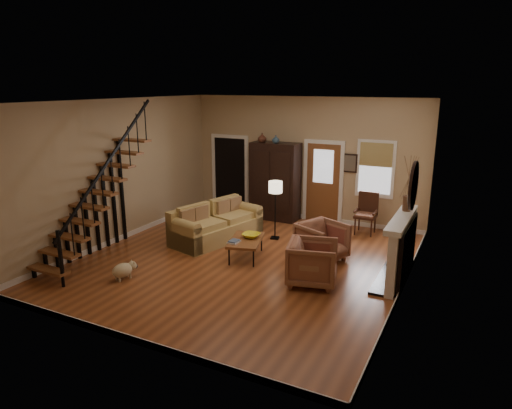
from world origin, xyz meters
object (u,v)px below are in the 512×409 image
at_px(armoire, 275,181).
at_px(armchair_left, 313,263).
at_px(armchair_right, 322,241).
at_px(floor_lamp, 275,210).
at_px(sofa, 217,223).
at_px(coffee_table, 246,248).
at_px(side_chair, 366,214).

relative_size(armoire, armchair_left, 2.32).
height_order(armchair_right, floor_lamp, floor_lamp).
xyz_separation_m(sofa, coffee_table, (1.16, -0.70, -0.21)).
xyz_separation_m(coffee_table, armchair_right, (1.49, 0.62, 0.20)).
xyz_separation_m(floor_lamp, side_chair, (1.84, 1.35, -0.20)).
bearing_deg(sofa, armchair_left, -8.92).
xyz_separation_m(armoire, floor_lamp, (0.71, -1.55, -0.34)).
xyz_separation_m(coffee_table, side_chair, (1.89, 2.76, 0.30)).
distance_m(armchair_right, floor_lamp, 1.67).
distance_m(armoire, coffee_table, 3.15).
distance_m(armoire, floor_lamp, 1.74).
bearing_deg(side_chair, armchair_right, -100.61).
relative_size(armchair_left, side_chair, 0.89).
distance_m(sofa, coffee_table, 1.37).
height_order(armoire, sofa, armoire).
xyz_separation_m(armchair_left, floor_lamp, (-1.67, 2.00, 0.29)).
bearing_deg(armoire, side_chair, -4.48).
relative_size(armoire, armchair_right, 2.35).
height_order(armchair_left, armchair_right, armchair_left).
relative_size(armchair_right, floor_lamp, 0.63).
relative_size(coffee_table, armchair_right, 1.22).
bearing_deg(side_chair, armchair_left, -93.00).
bearing_deg(side_chair, armoire, 175.52).
relative_size(sofa, side_chair, 2.20).
height_order(sofa, armchair_left, sofa).
bearing_deg(floor_lamp, coffee_table, -91.79).
height_order(sofa, coffee_table, sofa).
distance_m(armchair_right, side_chair, 2.18).
bearing_deg(coffee_table, sofa, 148.91).
xyz_separation_m(armchair_right, floor_lamp, (-1.44, 0.79, 0.30)).
bearing_deg(side_chair, coffee_table, -124.39).
bearing_deg(side_chair, floor_lamp, -143.83).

